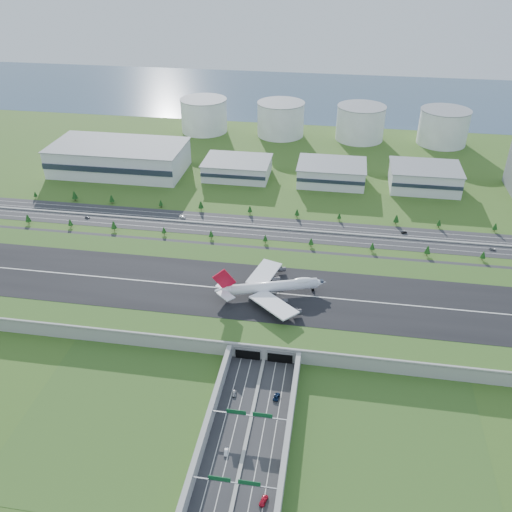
# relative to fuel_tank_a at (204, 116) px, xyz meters

# --- Properties ---
(ground) EXTENTS (1200.00, 1200.00, 0.00)m
(ground) POSITION_rel_fuel_tank_a_xyz_m (120.00, -310.00, -17.50)
(ground) COLOR #384E18
(ground) RESTS_ON ground
(airfield_deck) EXTENTS (520.00, 100.00, 9.20)m
(airfield_deck) POSITION_rel_fuel_tank_a_xyz_m (120.00, -310.09, -13.38)
(airfield_deck) COLOR #999993
(airfield_deck) RESTS_ON ground
(underpass_road) EXTENTS (38.80, 120.40, 8.00)m
(underpass_road) POSITION_rel_fuel_tank_a_xyz_m (120.00, -409.42, -14.07)
(underpass_road) COLOR #28282B
(underpass_road) RESTS_ON ground
(sign_gantry_near) EXTENTS (38.70, 0.70, 9.80)m
(sign_gantry_near) POSITION_rel_fuel_tank_a_xyz_m (120.00, -405.04, -10.55)
(sign_gantry_near) COLOR gray
(sign_gantry_near) RESTS_ON ground
(sign_gantry_far) EXTENTS (38.70, 0.70, 9.80)m
(sign_gantry_far) POSITION_rel_fuel_tank_a_xyz_m (120.00, -440.04, -10.55)
(sign_gantry_far) COLOR gray
(sign_gantry_far) RESTS_ON ground
(north_expressway) EXTENTS (560.00, 36.00, 0.12)m
(north_expressway) POSITION_rel_fuel_tank_a_xyz_m (120.00, -215.00, -17.44)
(north_expressway) COLOR #28282B
(north_expressway) RESTS_ON ground
(tree_row) EXTENTS (508.17, 48.66, 8.43)m
(tree_row) POSITION_rel_fuel_tank_a_xyz_m (140.03, -214.84, -12.93)
(tree_row) COLOR #3D2819
(tree_row) RESTS_ON ground
(hangar_west) EXTENTS (120.00, 60.00, 25.00)m
(hangar_west) POSITION_rel_fuel_tank_a_xyz_m (-50.00, -125.00, -5.00)
(hangar_west) COLOR #BCBCC1
(hangar_west) RESTS_ON ground
(hangar_mid_a) EXTENTS (58.00, 42.00, 15.00)m
(hangar_mid_a) POSITION_rel_fuel_tank_a_xyz_m (60.00, -120.00, -10.00)
(hangar_mid_a) COLOR #BCBCC1
(hangar_mid_a) RESTS_ON ground
(hangar_mid_b) EXTENTS (58.00, 42.00, 17.00)m
(hangar_mid_b) POSITION_rel_fuel_tank_a_xyz_m (145.00, -120.00, -9.00)
(hangar_mid_b) COLOR #BCBCC1
(hangar_mid_b) RESTS_ON ground
(hangar_mid_c) EXTENTS (58.00, 42.00, 19.00)m
(hangar_mid_c) POSITION_rel_fuel_tank_a_xyz_m (225.00, -120.00, -8.00)
(hangar_mid_c) COLOR #BCBCC1
(hangar_mid_c) RESTS_ON ground
(fuel_tank_a) EXTENTS (50.00, 50.00, 35.00)m
(fuel_tank_a) POSITION_rel_fuel_tank_a_xyz_m (0.00, 0.00, 0.00)
(fuel_tank_a) COLOR silver
(fuel_tank_a) RESTS_ON ground
(fuel_tank_b) EXTENTS (50.00, 50.00, 35.00)m
(fuel_tank_b) POSITION_rel_fuel_tank_a_xyz_m (85.00, 0.00, 0.00)
(fuel_tank_b) COLOR silver
(fuel_tank_b) RESTS_ON ground
(fuel_tank_c) EXTENTS (50.00, 50.00, 35.00)m
(fuel_tank_c) POSITION_rel_fuel_tank_a_xyz_m (170.00, 0.00, 0.00)
(fuel_tank_c) COLOR silver
(fuel_tank_c) RESTS_ON ground
(fuel_tank_d) EXTENTS (50.00, 50.00, 35.00)m
(fuel_tank_d) POSITION_rel_fuel_tank_a_xyz_m (255.00, 0.00, 0.00)
(fuel_tank_d) COLOR silver
(fuel_tank_d) RESTS_ON ground
(bay_water) EXTENTS (1200.00, 260.00, 0.06)m
(bay_water) POSITION_rel_fuel_tank_a_xyz_m (120.00, 170.00, -17.47)
(bay_water) COLOR #354D65
(bay_water) RESTS_ON ground
(boeing_747) EXTENTS (65.65, 61.09, 20.98)m
(boeing_747) POSITION_rel_fuel_tank_a_xyz_m (117.11, -311.92, -3.55)
(boeing_747) COLOR white
(boeing_747) RESTS_ON airfield_deck
(car_0) EXTENTS (2.21, 4.53, 1.49)m
(car_0) POSITION_rel_fuel_tank_a_xyz_m (109.40, -386.64, -16.64)
(car_0) COLOR #A4A4A8
(car_0) RESTS_ON ground
(car_1) EXTENTS (1.82, 4.41, 1.42)m
(car_1) POSITION_rel_fuel_tank_a_xyz_m (112.46, -420.92, -16.67)
(car_1) COLOR white
(car_1) RESTS_ON ground
(car_2) EXTENTS (3.38, 5.96, 1.57)m
(car_2) POSITION_rel_fuel_tank_a_xyz_m (129.99, -385.61, -16.59)
(car_2) COLOR #0B1A38
(car_2) RESTS_ON ground
(car_3) EXTENTS (3.65, 6.14, 1.67)m
(car_3) POSITION_rel_fuel_tank_a_xyz_m (131.93, -441.46, -16.55)
(car_3) COLOR #B41025
(car_3) RESTS_ON ground
(car_4) EXTENTS (4.28, 2.22, 1.39)m
(car_4) POSITION_rel_fuel_tank_a_xyz_m (-40.43, -220.91, -16.68)
(car_4) COLOR #545459
(car_4) RESTS_ON ground
(car_5) EXTENTS (4.48, 2.90, 1.40)m
(car_5) POSITION_rel_fuel_tank_a_xyz_m (202.86, -206.94, -16.68)
(car_5) COLOR black
(car_5) RESTS_ON ground
(car_6) EXTENTS (5.12, 3.35, 1.31)m
(car_6) POSITION_rel_fuel_tank_a_xyz_m (262.74, -221.89, -16.73)
(car_6) COLOR #A09FA4
(car_6) RESTS_ON ground
(car_7) EXTENTS (6.26, 4.58, 1.69)m
(car_7) POSITION_rel_fuel_tank_a_xyz_m (32.79, -208.75, -16.54)
(car_7) COLOR white
(car_7) RESTS_ON ground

